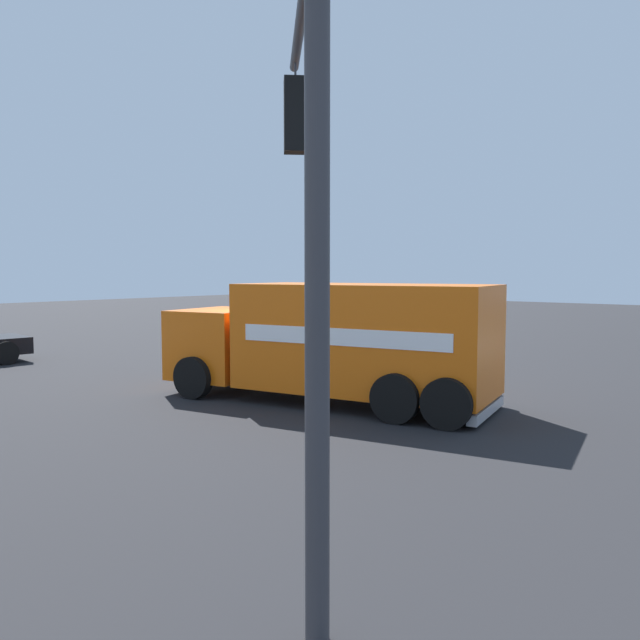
% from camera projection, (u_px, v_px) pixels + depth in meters
% --- Properties ---
extents(ground_plane, '(100.00, 100.00, 0.00)m').
position_uv_depth(ground_plane, '(283.00, 392.00, 15.60)').
color(ground_plane, black).
extents(delivery_truck, '(8.01, 4.02, 2.72)m').
position_uv_depth(delivery_truck, '(335.00, 340.00, 14.34)').
color(delivery_truck, orange).
rests_on(delivery_truck, ground).
extents(traffic_light_secondary, '(2.79, 2.89, 6.01)m').
position_uv_depth(traffic_light_secondary, '(308.00, 175.00, 6.01)').
color(traffic_light_secondary, '#38383D').
rests_on(traffic_light_secondary, ground).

